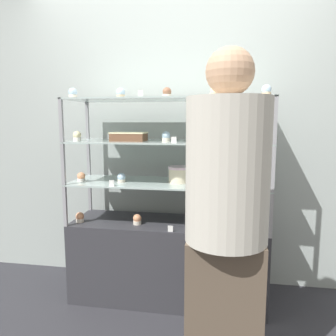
% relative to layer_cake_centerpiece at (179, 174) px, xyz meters
% --- Properties ---
extents(ground_plane, '(20.00, 20.00, 0.00)m').
position_rel_layer_cake_centerpiece_xyz_m(ground_plane, '(-0.09, -0.01, -1.00)').
color(ground_plane, '#2D2D33').
extents(back_wall, '(8.00, 0.05, 2.60)m').
position_rel_layer_cake_centerpiece_xyz_m(back_wall, '(-0.09, 0.37, 0.30)').
color(back_wall, '#A8B2AD').
rests_on(back_wall, ground_plane).
extents(display_base, '(1.49, 0.48, 0.62)m').
position_rel_layer_cake_centerpiece_xyz_m(display_base, '(-0.09, -0.01, -0.69)').
color(display_base, '#333338').
rests_on(display_base, ground_plane).
extents(display_riser_lower, '(1.49, 0.48, 0.31)m').
position_rel_layer_cake_centerpiece_xyz_m(display_riser_lower, '(-0.09, -0.01, -0.08)').
color(display_riser_lower, '#99999E').
rests_on(display_riser_lower, display_base).
extents(display_riser_middle, '(1.49, 0.48, 0.31)m').
position_rel_layer_cake_centerpiece_xyz_m(display_riser_middle, '(-0.09, -0.01, 0.23)').
color(display_riser_middle, '#99999E').
rests_on(display_riser_middle, display_riser_lower).
extents(display_riser_upper, '(1.49, 0.48, 0.31)m').
position_rel_layer_cake_centerpiece_xyz_m(display_riser_upper, '(-0.09, -0.01, 0.55)').
color(display_riser_upper, '#99999E').
rests_on(display_riser_upper, display_riser_middle).
extents(layer_cake_centerpiece, '(0.17, 0.17, 0.12)m').
position_rel_layer_cake_centerpiece_xyz_m(layer_cake_centerpiece, '(0.00, 0.00, 0.00)').
color(layer_cake_centerpiece, beige).
rests_on(layer_cake_centerpiece, display_riser_lower).
extents(sheet_cake_frosted, '(0.26, 0.18, 0.07)m').
position_rel_layer_cake_centerpiece_xyz_m(sheet_cake_frosted, '(-0.38, -0.04, 0.28)').
color(sheet_cake_frosted, brown).
rests_on(sheet_cake_frosted, display_riser_middle).
extents(cupcake_0, '(0.06, 0.06, 0.08)m').
position_rel_layer_cake_centerpiece_xyz_m(cupcake_0, '(-0.76, -0.13, -0.34)').
color(cupcake_0, beige).
rests_on(cupcake_0, display_base).
extents(cupcake_1, '(0.06, 0.06, 0.08)m').
position_rel_layer_cake_centerpiece_xyz_m(cupcake_1, '(-0.31, -0.11, -0.34)').
color(cupcake_1, beige).
rests_on(cupcake_1, display_base).
extents(cupcake_2, '(0.06, 0.06, 0.08)m').
position_rel_layer_cake_centerpiece_xyz_m(cupcake_2, '(0.15, -0.14, -0.34)').
color(cupcake_2, '#CCB28C').
rests_on(cupcake_2, display_base).
extents(cupcake_3, '(0.06, 0.06, 0.08)m').
position_rel_layer_cake_centerpiece_xyz_m(cupcake_3, '(0.61, -0.06, -0.34)').
color(cupcake_3, white).
rests_on(cupcake_3, display_base).
extents(price_tag_0, '(0.04, 0.00, 0.04)m').
position_rel_layer_cake_centerpiece_xyz_m(price_tag_0, '(-0.03, -0.23, -0.35)').
color(price_tag_0, white).
rests_on(price_tag_0, display_base).
extents(cupcake_4, '(0.06, 0.06, 0.07)m').
position_rel_layer_cake_centerpiece_xyz_m(cupcake_4, '(-0.75, -0.08, -0.03)').
color(cupcake_4, white).
rests_on(cupcake_4, display_riser_lower).
extents(cupcake_5, '(0.06, 0.06, 0.07)m').
position_rel_layer_cake_centerpiece_xyz_m(cupcake_5, '(-0.44, -0.06, -0.03)').
color(cupcake_5, beige).
rests_on(cupcake_5, display_riser_lower).
extents(cupcake_6, '(0.06, 0.06, 0.07)m').
position_rel_layer_cake_centerpiece_xyz_m(cupcake_6, '(0.27, -0.10, -0.03)').
color(cupcake_6, beige).
rests_on(cupcake_6, display_riser_lower).
extents(cupcake_7, '(0.06, 0.06, 0.07)m').
position_rel_layer_cake_centerpiece_xyz_m(cupcake_7, '(0.60, -0.09, -0.03)').
color(cupcake_7, white).
rests_on(cupcake_7, display_riser_lower).
extents(price_tag_1, '(0.04, 0.00, 0.04)m').
position_rel_layer_cake_centerpiece_xyz_m(price_tag_1, '(-0.46, -0.23, -0.04)').
color(price_tag_1, white).
rests_on(price_tag_1, display_riser_lower).
extents(cupcake_8, '(0.06, 0.06, 0.07)m').
position_rel_layer_cake_centerpiece_xyz_m(cupcake_8, '(-0.77, -0.09, 0.29)').
color(cupcake_8, white).
rests_on(cupcake_8, display_riser_middle).
extents(cupcake_9, '(0.06, 0.06, 0.07)m').
position_rel_layer_cake_centerpiece_xyz_m(cupcake_9, '(-0.09, -0.06, 0.29)').
color(cupcake_9, beige).
rests_on(cupcake_9, display_riser_middle).
extents(cupcake_10, '(0.06, 0.06, 0.07)m').
position_rel_layer_cake_centerpiece_xyz_m(cupcake_10, '(0.60, -0.13, 0.29)').
color(cupcake_10, '#CCB28C').
rests_on(cupcake_10, display_riser_middle).
extents(price_tag_2, '(0.04, 0.00, 0.04)m').
position_rel_layer_cake_centerpiece_xyz_m(price_tag_2, '(-0.01, -0.23, 0.27)').
color(price_tag_2, white).
rests_on(price_tag_2, display_riser_middle).
extents(cupcake_11, '(0.06, 0.06, 0.08)m').
position_rel_layer_cake_centerpiece_xyz_m(cupcake_11, '(-0.77, -0.13, 0.60)').
color(cupcake_11, beige).
rests_on(cupcake_11, display_riser_upper).
extents(cupcake_12, '(0.06, 0.06, 0.08)m').
position_rel_layer_cake_centerpiece_xyz_m(cupcake_12, '(-0.43, -0.07, 0.60)').
color(cupcake_12, '#CCB28C').
rests_on(cupcake_12, display_riser_upper).
extents(cupcake_13, '(0.06, 0.06, 0.08)m').
position_rel_layer_cake_centerpiece_xyz_m(cupcake_13, '(-0.09, -0.06, 0.60)').
color(cupcake_13, beige).
rests_on(cupcake_13, display_riser_upper).
extents(cupcake_14, '(0.06, 0.06, 0.08)m').
position_rel_layer_cake_centerpiece_xyz_m(cupcake_14, '(0.26, -0.09, 0.60)').
color(cupcake_14, '#CCB28C').
rests_on(cupcake_14, display_riser_upper).
extents(cupcake_15, '(0.06, 0.06, 0.08)m').
position_rel_layer_cake_centerpiece_xyz_m(cupcake_15, '(0.60, -0.12, 0.60)').
color(cupcake_15, '#CCB28C').
rests_on(cupcake_15, display_riser_upper).
extents(price_tag_3, '(0.04, 0.00, 0.04)m').
position_rel_layer_cake_centerpiece_xyz_m(price_tag_3, '(-0.24, -0.23, 0.59)').
color(price_tag_3, white).
rests_on(price_tag_3, display_riser_upper).
extents(donut_glazed, '(0.13, 0.13, 0.04)m').
position_rel_layer_cake_centerpiece_xyz_m(donut_glazed, '(0.28, -0.01, 0.58)').
color(donut_glazed, '#EFE5CC').
rests_on(donut_glazed, display_riser_upper).
extents(customer_figure, '(0.41, 0.41, 1.74)m').
position_rel_layer_cake_centerpiece_xyz_m(customer_figure, '(0.35, -0.83, -0.07)').
color(customer_figure, brown).
rests_on(customer_figure, ground_plane).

